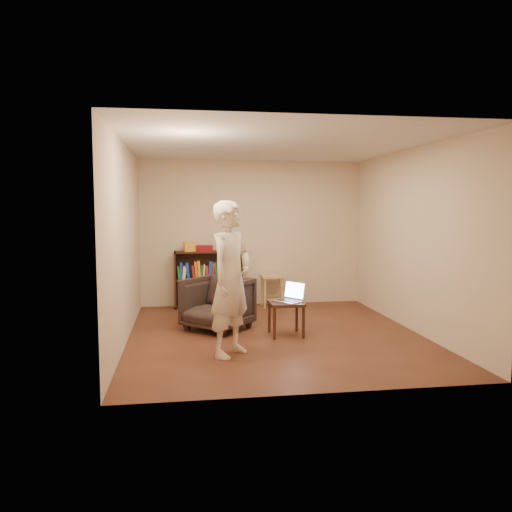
{
  "coord_description": "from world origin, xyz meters",
  "views": [
    {
      "loc": [
        -1.26,
        -6.7,
        1.76
      ],
      "look_at": [
        -0.21,
        0.35,
        1.07
      ],
      "focal_mm": 35.0,
      "sensor_mm": 36.0,
      "label": 1
    }
  ],
  "objects": [
    {
      "name": "wall_left",
      "position": [
        -2.0,
        0.0,
        1.3
      ],
      "size": [
        0.0,
        4.5,
        4.5
      ],
      "primitive_type": "plane",
      "rotation": [
        1.57,
        0.0,
        1.57
      ],
      "color": "beige",
      "rests_on": "floor"
    },
    {
      "name": "floor",
      "position": [
        0.0,
        0.0,
        0.0
      ],
      "size": [
        4.5,
        4.5,
        0.0
      ],
      "primitive_type": "plane",
      "color": "#431F15",
      "rests_on": "ground"
    },
    {
      "name": "side_table",
      "position": [
        0.15,
        -0.06,
        0.39
      ],
      "size": [
        0.46,
        0.46,
        0.47
      ],
      "color": "black",
      "rests_on": "floor"
    },
    {
      "name": "red_cloth",
      "position": [
        -0.87,
        2.09,
        1.05
      ],
      "size": [
        0.3,
        0.23,
        0.1
      ],
      "primitive_type": "cube",
      "rotation": [
        0.0,
        0.0,
        -0.05
      ],
      "color": "maroon",
      "rests_on": "bookshelf"
    },
    {
      "name": "ceiling",
      "position": [
        0.0,
        0.0,
        2.6
      ],
      "size": [
        4.5,
        4.5,
        0.0
      ],
      "primitive_type": "plane",
      "color": "silver",
      "rests_on": "wall_back"
    },
    {
      "name": "box_green",
      "position": [
        -0.47,
        2.07,
        1.07
      ],
      "size": [
        0.17,
        0.17,
        0.14
      ],
      "primitive_type": "cube",
      "rotation": [
        0.0,
        0.0,
        -0.19
      ],
      "color": "#1E7330",
      "rests_on": "bookshelf"
    },
    {
      "name": "box_yellow",
      "position": [
        -1.13,
        2.07,
        1.08
      ],
      "size": [
        0.22,
        0.18,
        0.16
      ],
      "primitive_type": "cube",
      "rotation": [
        0.0,
        0.0,
        0.19
      ],
      "color": "gold",
      "rests_on": "bookshelf"
    },
    {
      "name": "bookshelf",
      "position": [
        -0.8,
        2.09,
        0.44
      ],
      "size": [
        1.2,
        0.3,
        1.0
      ],
      "color": "black",
      "rests_on": "floor"
    },
    {
      "name": "person",
      "position": [
        -0.7,
        -0.87,
        0.92
      ],
      "size": [
        0.77,
        0.8,
        1.84
      ],
      "primitive_type": "imported",
      "rotation": [
        0.0,
        0.0,
        0.87
      ],
      "color": "beige",
      "rests_on": "floor"
    },
    {
      "name": "armchair",
      "position": [
        -0.77,
        0.41,
        0.38
      ],
      "size": [
        1.16,
        1.17,
        0.76
      ],
      "primitive_type": "imported",
      "rotation": [
        0.0,
        0.0,
        -0.73
      ],
      "color": "#2C201D",
      "rests_on": "floor"
    },
    {
      "name": "box_white",
      "position": [
        -0.3,
        2.08,
        1.04
      ],
      "size": [
        0.1,
        0.1,
        0.07
      ],
      "primitive_type": "cube",
      "rotation": [
        0.0,
        0.0,
        -0.13
      ],
      "color": "beige",
      "rests_on": "bookshelf"
    },
    {
      "name": "wall_right",
      "position": [
        2.0,
        0.0,
        1.3
      ],
      "size": [
        0.0,
        4.5,
        4.5
      ],
      "primitive_type": "plane",
      "rotation": [
        1.57,
        0.0,
        -1.57
      ],
      "color": "beige",
      "rests_on": "floor"
    },
    {
      "name": "laptop",
      "position": [
        0.21,
        -0.04,
        0.53
      ],
      "size": [
        0.46,
        0.48,
        0.27
      ],
      "rotation": [
        0.0,
        0.0,
        -0.93
      ],
      "color": "#B7B7BC",
      "rests_on": "side_table"
    },
    {
      "name": "wall_back",
      "position": [
        0.0,
        2.25,
        1.3
      ],
      "size": [
        4.0,
        0.0,
        4.0
      ],
      "primitive_type": "plane",
      "rotation": [
        1.57,
        0.0,
        0.0
      ],
      "color": "beige",
      "rests_on": "floor"
    },
    {
      "name": "stool",
      "position": [
        0.32,
        1.96,
        0.46
      ],
      "size": [
        0.39,
        0.39,
        0.57
      ],
      "color": "tan",
      "rests_on": "floor"
    }
  ]
}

